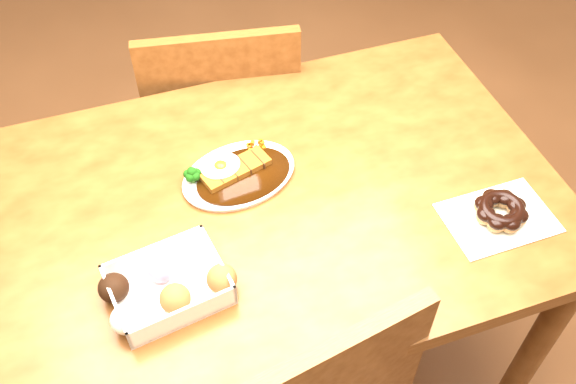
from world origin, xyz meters
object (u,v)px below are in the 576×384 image
object	(u,v)px
table	(272,226)
pon_de_ring	(501,211)
chair_far	(223,124)
katsu_curry_plate	(236,173)
donut_box	(166,286)

from	to	relation	value
table	pon_de_ring	bearing A→B (deg)	-26.10
pon_de_ring	table	bearing A→B (deg)	153.90
chair_far	katsu_curry_plate	xyz separation A→B (m)	(-0.07, -0.46, 0.28)
chair_far	pon_de_ring	bearing A→B (deg)	127.76
table	pon_de_ring	size ratio (longest dim) A/B	5.50
chair_far	katsu_curry_plate	world-z (taller)	chair_far
chair_far	table	bearing A→B (deg)	97.47
donut_box	pon_de_ring	bearing A→B (deg)	-3.47
table	katsu_curry_plate	distance (m)	0.15
chair_far	donut_box	xyz separation A→B (m)	(-0.27, -0.70, 0.30)
katsu_curry_plate	chair_far	bearing A→B (deg)	80.80
chair_far	pon_de_ring	xyz separation A→B (m)	(0.39, -0.74, 0.29)
table	katsu_curry_plate	world-z (taller)	katsu_curry_plate
donut_box	table	bearing A→B (deg)	32.73
pon_de_ring	chair_far	bearing A→B (deg)	117.93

